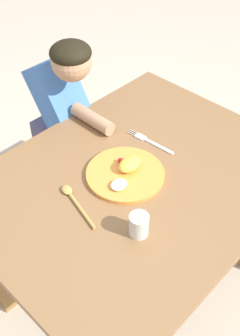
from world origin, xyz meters
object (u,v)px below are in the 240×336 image
(plate, at_px, (126,173))
(drinking_cup, at_px, (139,225))
(fork, at_px, (150,142))
(person, at_px, (63,131))
(spoon, at_px, (74,200))

(plate, bearing_deg, drinking_cup, -127.94)
(fork, height_order, drinking_cup, drinking_cup)
(plate, distance_m, drinking_cup, 0.26)
(plate, xyz_separation_m, person, (0.12, 0.51, -0.16))
(fork, distance_m, drinking_cup, 0.44)
(fork, relative_size, drinking_cup, 2.77)
(plate, height_order, drinking_cup, drinking_cup)
(spoon, height_order, person, person)
(spoon, relative_size, person, 0.21)
(plate, bearing_deg, person, 76.56)
(person, bearing_deg, drinking_cup, 68.60)
(plate, xyz_separation_m, drinking_cup, (-0.16, -0.20, 0.03))
(spoon, distance_m, drinking_cup, 0.25)
(spoon, distance_m, person, 0.59)
(drinking_cup, bearing_deg, fork, 35.99)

